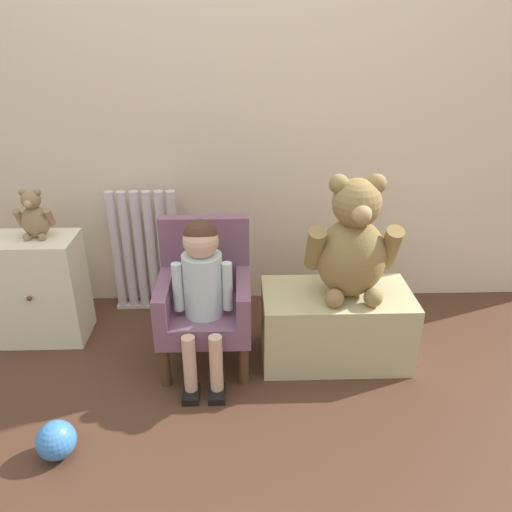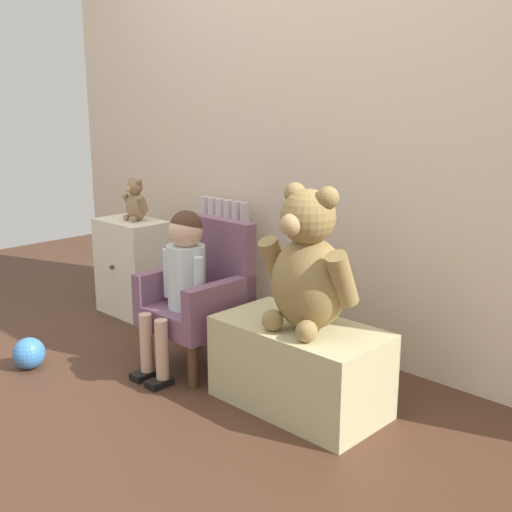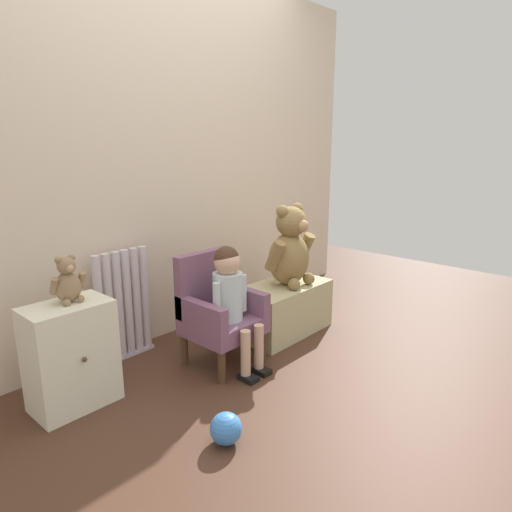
{
  "view_description": "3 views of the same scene",
  "coord_description": "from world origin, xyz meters",
  "views": [
    {
      "loc": [
        0.05,
        -1.43,
        1.45
      ],
      "look_at": [
        0.11,
        0.57,
        0.5
      ],
      "focal_mm": 35.0,
      "sensor_mm": 36.0,
      "label": 1
    },
    {
      "loc": [
        1.99,
        -1.28,
        1.2
      ],
      "look_at": [
        0.2,
        0.55,
        0.56
      ],
      "focal_mm": 45.0,
      "sensor_mm": 36.0,
      "label": 2
    },
    {
      "loc": [
        -1.85,
        -1.33,
        1.3
      ],
      "look_at": [
        0.24,
        0.55,
        0.59
      ],
      "focal_mm": 32.0,
      "sensor_mm": 36.0,
      "label": 3
    }
  ],
  "objects": [
    {
      "name": "small_teddy_bear",
      "position": [
        -0.9,
        0.74,
        0.64
      ],
      "size": [
        0.17,
        0.12,
        0.23
      ],
      "color": "#907351",
      "rests_on": "small_dresser"
    },
    {
      "name": "back_wall",
      "position": [
        0.0,
        1.12,
        1.2
      ],
      "size": [
        3.8,
        0.05,
        2.4
      ],
      "primitive_type": "cube",
      "color": "beige",
      "rests_on": "ground_plane"
    },
    {
      "name": "child_figure",
      "position": [
        -0.12,
        0.42,
        0.47
      ],
      "size": [
        0.25,
        0.35,
        0.73
      ],
      "color": "silver",
      "rests_on": "ground_plane"
    },
    {
      "name": "child_armchair",
      "position": [
        -0.12,
        0.53,
        0.32
      ],
      "size": [
        0.41,
        0.38,
        0.66
      ],
      "color": "#795069",
      "rests_on": "ground_plane"
    },
    {
      "name": "low_bench",
      "position": [
        0.48,
        0.51,
        0.17
      ],
      "size": [
        0.68,
        0.36,
        0.34
      ],
      "primitive_type": "cube",
      "color": "#BFB685",
      "rests_on": "ground_plane"
    },
    {
      "name": "toy_ball",
      "position": [
        -0.63,
        -0.06,
        0.07
      ],
      "size": [
        0.14,
        0.14,
        0.14
      ],
      "primitive_type": "sphere",
      "color": "#3C82D7",
      "rests_on": "ground_plane"
    },
    {
      "name": "large_teddy_bear",
      "position": [
        0.52,
        0.5,
        0.58
      ],
      "size": [
        0.4,
        0.28,
        0.55
      ],
      "color": "olive",
      "rests_on": "low_bench"
    },
    {
      "name": "small_dresser",
      "position": [
        -0.93,
        0.72,
        0.27
      ],
      "size": [
        0.4,
        0.28,
        0.54
      ],
      "color": "#ECE9CC",
      "rests_on": "ground_plane"
    },
    {
      "name": "radiator",
      "position": [
        -0.46,
        0.99,
        0.33
      ],
      "size": [
        0.37,
        0.05,
        0.67
      ],
      "color": "silver",
      "rests_on": "ground_plane"
    },
    {
      "name": "ground_plane",
      "position": [
        0.0,
        0.0,
        0.0
      ],
      "size": [
        6.0,
        6.0,
        0.0
      ],
      "primitive_type": "plane",
      "color": "#4A2D1F"
    }
  ]
}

